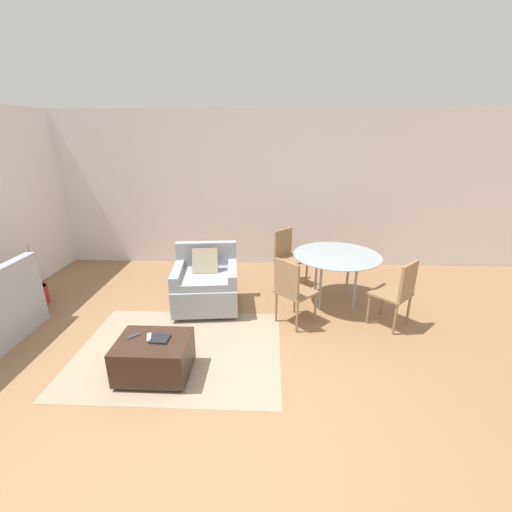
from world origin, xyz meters
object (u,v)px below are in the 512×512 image
ottoman (154,356)px  dining_chair_far_left (288,253)px  dining_table (336,259)px  dining_chair_near_left (292,288)px  tv_remote_secondary (133,336)px  dining_chair_near_right (398,290)px  tv_remote_primary (149,337)px  armchair (206,284)px  book_stack (160,339)px  potted_plant (34,291)px

ottoman → dining_chair_far_left: bearing=58.8°
dining_table → dining_chair_near_left: 0.95m
tv_remote_secondary → dining_chair_near_right: (2.98, 0.99, 0.10)m
tv_remote_primary → dining_table: 2.73m
ottoman → dining_chair_far_left: size_ratio=0.80×
armchair → book_stack: armchair is taller
dining_chair_far_left → tv_remote_primary: bearing=-122.7°
ottoman → dining_chair_near_left: size_ratio=0.80×
book_stack → dining_chair_near_left: bearing=37.3°
potted_plant → armchair: bearing=0.6°
ottoman → dining_chair_near_right: dining_chair_near_right is taller
potted_plant → dining_chair_near_left: (3.69, -0.41, 0.31)m
tv_remote_primary → dining_table: (2.15, 1.67, 0.25)m
ottoman → potted_plant: bearing=146.8°
dining_chair_near_right → dining_table: bearing=135.0°
armchair → ottoman: (-0.26, -1.49, -0.13)m
armchair → potted_plant: (-2.51, -0.03, -0.15)m
armchair → potted_plant: 2.51m
armchair → potted_plant: potted_plant is taller
dining_chair_far_left → tv_remote_secondary: bearing=-125.6°
tv_remote_secondary → dining_table: bearing=35.5°
ottoman → potted_plant: size_ratio=0.76×
ottoman → dining_chair_near_left: bearing=36.4°
dining_chair_near_right → tv_remote_primary: bearing=-160.3°
potted_plant → dining_chair_near_right: bearing=-4.6°
ottoman → tv_remote_secondary: size_ratio=5.82×
tv_remote_primary → potted_plant: 2.62m
dining_chair_near_right → dining_chair_far_left: bearing=135.0°
book_stack → dining_chair_near_right: size_ratio=0.21×
tv_remote_secondary → dining_chair_near_left: dining_chair_near_left is taller
tv_remote_secondary → potted_plant: bearing=145.4°
armchair → dining_table: size_ratio=0.78×
potted_plant → dining_chair_far_left: potted_plant is taller
dining_table → dining_chair_near_right: size_ratio=1.36×
potted_plant → dining_chair_far_left: size_ratio=1.04×
book_stack → tv_remote_primary: 0.13m
dining_chair_near_right → dining_chair_far_left: same height
armchair → tv_remote_secondary: size_ratio=7.77×
ottoman → tv_remote_primary: (-0.05, 0.05, 0.19)m
tv_remote_primary → tv_remote_secondary: (-0.17, 0.01, 0.00)m
tv_remote_primary → tv_remote_secondary: bearing=175.4°
book_stack → dining_chair_near_left: dining_chair_near_left is taller
tv_remote_primary → dining_table: dining_table is taller
tv_remote_primary → dining_chair_near_right: (2.81, 1.01, 0.10)m
dining_table → dining_chair_near_left: dining_chair_near_left is taller
tv_remote_primary → dining_chair_near_right: dining_chair_near_right is taller
dining_chair_near_left → tv_remote_primary: bearing=-146.0°
potted_plant → dining_chair_near_right: 5.03m
book_stack → dining_chair_far_left: (1.37, 2.36, 0.10)m
tv_remote_primary → dining_chair_near_right: 2.99m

